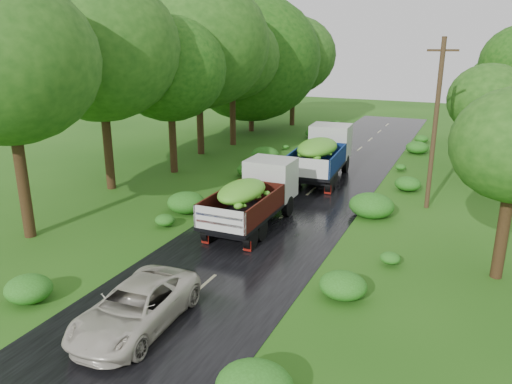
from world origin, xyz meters
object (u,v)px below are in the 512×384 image
Objects in this scene: car at (135,307)px; truck_near at (255,193)px; truck_far at (323,151)px; utility_pole at (435,124)px.

truck_near is at bearing 88.60° from car.
truck_far is at bearing 86.36° from truck_near.
truck_near is 9.41m from utility_pole.
car is at bearing -136.04° from utility_pole.
truck_far is 18.05m from car.
truck_near is at bearing -97.11° from truck_far.
utility_pole reaches higher than truck_near.
truck_near is 1.34× the size of car.
truck_far is (0.52, 8.87, 0.16)m from truck_near.
truck_far reaches higher than truck_near.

